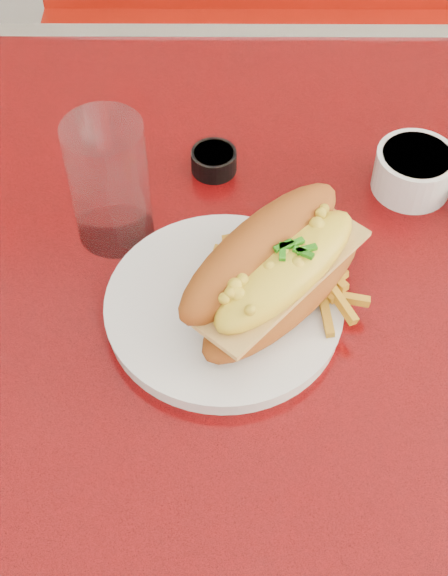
{
  "coord_description": "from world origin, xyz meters",
  "views": [
    {
      "loc": [
        -0.21,
        -0.56,
        1.41
      ],
      "look_at": [
        -0.21,
        -0.08,
        0.81
      ],
      "focal_mm": 50.0,
      "sensor_mm": 36.0,
      "label": 1
    }
  ],
  "objects_px": {
    "sauce_cup_left": "(214,160)",
    "water_tumbler": "(109,183)",
    "mac_hoagie": "(276,269)",
    "diner_table": "(400,340)",
    "booth_bench_far": "(325,116)",
    "fork": "(270,269)",
    "gravy_ramekin": "(414,170)",
    "dinner_plate": "(224,307)"
  },
  "relations": [
    {
      "from": "booth_bench_far",
      "to": "sauce_cup_left",
      "type": "distance_m",
      "value": 0.87
    },
    {
      "from": "diner_table",
      "to": "sauce_cup_left",
      "type": "xyz_separation_m",
      "value": [
        -0.23,
        0.13,
        0.18
      ]
    },
    {
      "from": "mac_hoagie",
      "to": "sauce_cup_left",
      "type": "relative_size",
      "value": 3.56
    },
    {
      "from": "dinner_plate",
      "to": "water_tumbler",
      "type": "height_order",
      "value": "water_tumbler"
    },
    {
      "from": "booth_bench_far",
      "to": "water_tumbler",
      "type": "bearing_deg",
      "value": -113.02
    },
    {
      "from": "booth_bench_far",
      "to": "mac_hoagie",
      "type": "distance_m",
      "value": 1.05
    },
    {
      "from": "booth_bench_far",
      "to": "mac_hoagie",
      "type": "relative_size",
      "value": 5.11
    },
    {
      "from": "booth_bench_far",
      "to": "sauce_cup_left",
      "type": "relative_size",
      "value": 18.17
    },
    {
      "from": "gravy_ramekin",
      "to": "diner_table",
      "type": "bearing_deg",
      "value": -87.67
    },
    {
      "from": "diner_table",
      "to": "booth_bench_far",
      "type": "relative_size",
      "value": 1.03
    },
    {
      "from": "dinner_plate",
      "to": "fork",
      "type": "bearing_deg",
      "value": 43.21
    },
    {
      "from": "mac_hoagie",
      "to": "gravy_ramekin",
      "type": "height_order",
      "value": "mac_hoagie"
    },
    {
      "from": "sauce_cup_left",
      "to": "water_tumbler",
      "type": "distance_m",
      "value": 0.15
    },
    {
      "from": "dinner_plate",
      "to": "sauce_cup_left",
      "type": "xyz_separation_m",
      "value": [
        -0.01,
        0.21,
        0.01
      ]
    },
    {
      "from": "mac_hoagie",
      "to": "water_tumbler",
      "type": "relative_size",
      "value": 1.65
    },
    {
      "from": "sauce_cup_left",
      "to": "mac_hoagie",
      "type": "bearing_deg",
      "value": -72.67
    },
    {
      "from": "mac_hoagie",
      "to": "dinner_plate",
      "type": "bearing_deg",
      "value": 141.37
    },
    {
      "from": "booth_bench_far",
      "to": "gravy_ramekin",
      "type": "height_order",
      "value": "booth_bench_far"
    },
    {
      "from": "dinner_plate",
      "to": "sauce_cup_left",
      "type": "bearing_deg",
      "value": 93.45
    },
    {
      "from": "dinner_plate",
      "to": "gravy_ramekin",
      "type": "height_order",
      "value": "gravy_ramekin"
    },
    {
      "from": "booth_bench_far",
      "to": "fork",
      "type": "height_order",
      "value": "booth_bench_far"
    },
    {
      "from": "dinner_plate",
      "to": "sauce_cup_left",
      "type": "relative_size",
      "value": 4.33
    },
    {
      "from": "diner_table",
      "to": "water_tumbler",
      "type": "distance_m",
      "value": 0.41
    },
    {
      "from": "sauce_cup_left",
      "to": "gravy_ramekin",
      "type": "bearing_deg",
      "value": -7.21
    },
    {
      "from": "dinner_plate",
      "to": "mac_hoagie",
      "type": "relative_size",
      "value": 1.22
    },
    {
      "from": "mac_hoagie",
      "to": "fork",
      "type": "bearing_deg",
      "value": 47.24
    },
    {
      "from": "mac_hoagie",
      "to": "sauce_cup_left",
      "type": "distance_m",
      "value": 0.21
    },
    {
      "from": "dinner_plate",
      "to": "gravy_ramekin",
      "type": "distance_m",
      "value": 0.28
    },
    {
      "from": "diner_table",
      "to": "mac_hoagie",
      "type": "relative_size",
      "value": 5.23
    },
    {
      "from": "fork",
      "to": "water_tumbler",
      "type": "bearing_deg",
      "value": 51.87
    },
    {
      "from": "booth_bench_far",
      "to": "dinner_plate",
      "type": "height_order",
      "value": "booth_bench_far"
    },
    {
      "from": "dinner_plate",
      "to": "fork",
      "type": "height_order",
      "value": "same"
    },
    {
      "from": "booth_bench_far",
      "to": "sauce_cup_left",
      "type": "xyz_separation_m",
      "value": [
        -0.23,
        -0.68,
        0.5
      ]
    },
    {
      "from": "water_tumbler",
      "to": "fork",
      "type": "bearing_deg",
      "value": -22.47
    },
    {
      "from": "gravy_ramekin",
      "to": "sauce_cup_left",
      "type": "bearing_deg",
      "value": 172.79
    },
    {
      "from": "sauce_cup_left",
      "to": "water_tumbler",
      "type": "relative_size",
      "value": 0.46
    },
    {
      "from": "gravy_ramekin",
      "to": "sauce_cup_left",
      "type": "xyz_separation_m",
      "value": [
        -0.22,
        0.03,
        -0.01
      ]
    },
    {
      "from": "diner_table",
      "to": "mac_hoagie",
      "type": "xyz_separation_m",
      "value": [
        -0.16,
        -0.07,
        0.22
      ]
    },
    {
      "from": "diner_table",
      "to": "sauce_cup_left",
      "type": "relative_size",
      "value": 18.63
    },
    {
      "from": "diner_table",
      "to": "booth_bench_far",
      "type": "height_order",
      "value": "booth_bench_far"
    },
    {
      "from": "water_tumbler",
      "to": "diner_table",
      "type": "bearing_deg",
      "value": -5.37
    },
    {
      "from": "gravy_ramekin",
      "to": "booth_bench_far",
      "type": "bearing_deg",
      "value": 89.67
    }
  ]
}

